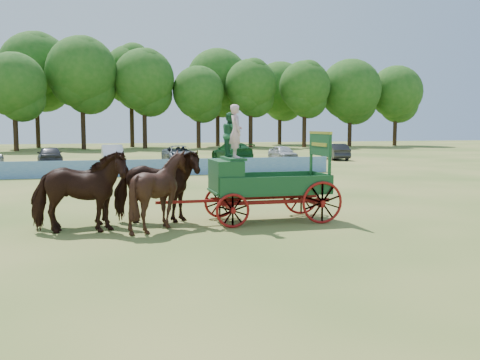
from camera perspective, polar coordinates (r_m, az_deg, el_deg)
ground at (r=16.55m, az=-4.11°, el=-5.32°), size 160.00×160.00×0.00m
horse_lead_left at (r=16.52m, az=-16.82°, el=-1.33°), size 2.97×1.56×2.42m
horse_lead_right at (r=17.61m, az=-16.68°, el=-0.89°), size 3.03×1.73×2.42m
horse_wheel_left at (r=16.59m, az=-8.51°, el=-1.10°), size 2.34×2.12×2.42m
horse_wheel_right at (r=17.68m, az=-8.89°, el=-0.69°), size 3.04×1.76×2.42m
farm_dray at (r=17.64m, az=0.87°, el=0.78°), size 6.00×2.00×3.86m
sponsor_banner at (r=34.13m, az=-11.25°, el=1.27°), size 26.00×0.08×1.05m
parked_cars at (r=45.68m, az=-17.56°, el=2.57°), size 46.33×6.90×1.65m
treeline at (r=76.81m, az=-14.32°, el=10.45°), size 92.91×22.32×16.07m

